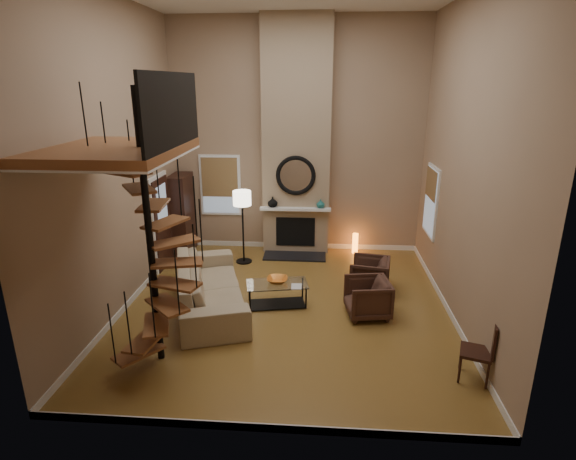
# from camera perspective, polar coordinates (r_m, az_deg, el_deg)

# --- Properties ---
(ground) EXTENTS (6.00, 6.50, 0.01)m
(ground) POSITION_cam_1_polar(r_m,az_deg,el_deg) (8.74, -0.20, -9.61)
(ground) COLOR #A67B35
(ground) RESTS_ON ground
(back_wall) EXTENTS (6.00, 0.02, 5.50)m
(back_wall) POSITION_cam_1_polar(r_m,az_deg,el_deg) (11.06, 1.12, 11.31)
(back_wall) COLOR #9F8366
(back_wall) RESTS_ON ground
(front_wall) EXTENTS (6.00, 0.02, 5.50)m
(front_wall) POSITION_cam_1_polar(r_m,az_deg,el_deg) (4.69, -3.31, 1.82)
(front_wall) COLOR #9F8366
(front_wall) RESTS_ON ground
(left_wall) EXTENTS (0.02, 6.50, 5.50)m
(left_wall) POSITION_cam_1_polar(r_m,az_deg,el_deg) (8.61, -20.76, 8.20)
(left_wall) COLOR #9F8366
(left_wall) RESTS_ON ground
(right_wall) EXTENTS (0.02, 6.50, 5.50)m
(right_wall) POSITION_cam_1_polar(r_m,az_deg,el_deg) (8.18, 21.43, 7.65)
(right_wall) COLOR #9F8366
(right_wall) RESTS_ON ground
(baseboard_back) EXTENTS (6.00, 0.02, 0.12)m
(baseboard_back) POSITION_cam_1_polar(r_m,az_deg,el_deg) (11.68, 1.03, -1.92)
(baseboard_back) COLOR white
(baseboard_back) RESTS_ON ground
(baseboard_front) EXTENTS (6.00, 0.02, 0.12)m
(baseboard_front) POSITION_cam_1_polar(r_m,az_deg,el_deg) (6.03, -2.80, -23.48)
(baseboard_front) COLOR white
(baseboard_front) RESTS_ON ground
(baseboard_left) EXTENTS (0.02, 6.50, 0.12)m
(baseboard_left) POSITION_cam_1_polar(r_m,az_deg,el_deg) (9.40, -18.88, -8.12)
(baseboard_left) COLOR white
(baseboard_left) RESTS_ON ground
(baseboard_right) EXTENTS (0.02, 6.50, 0.12)m
(baseboard_right) POSITION_cam_1_polar(r_m,az_deg,el_deg) (9.01, 19.39, -9.37)
(baseboard_right) COLOR white
(baseboard_right) RESTS_ON ground
(chimney_breast) EXTENTS (1.60, 0.38, 5.50)m
(chimney_breast) POSITION_cam_1_polar(r_m,az_deg,el_deg) (10.87, 1.06, 11.19)
(chimney_breast) COLOR #998163
(chimney_breast) RESTS_ON ground
(hearth) EXTENTS (1.50, 0.60, 0.04)m
(hearth) POSITION_cam_1_polar(r_m,az_deg,el_deg) (11.06, 0.84, -3.30)
(hearth) COLOR black
(hearth) RESTS_ON ground
(firebox) EXTENTS (0.95, 0.02, 0.72)m
(firebox) POSITION_cam_1_polar(r_m,az_deg,el_deg) (11.16, 0.94, -0.22)
(firebox) COLOR black
(firebox) RESTS_ON chimney_breast
(mantel) EXTENTS (1.70, 0.18, 0.06)m
(mantel) POSITION_cam_1_polar(r_m,az_deg,el_deg) (10.90, 0.93, 2.64)
(mantel) COLOR white
(mantel) RESTS_ON chimney_breast
(mirror_frame) EXTENTS (0.94, 0.10, 0.94)m
(mirror_frame) POSITION_cam_1_polar(r_m,az_deg,el_deg) (10.78, 0.97, 6.82)
(mirror_frame) COLOR black
(mirror_frame) RESTS_ON chimney_breast
(mirror_disc) EXTENTS (0.80, 0.01, 0.80)m
(mirror_disc) POSITION_cam_1_polar(r_m,az_deg,el_deg) (10.79, 0.97, 6.84)
(mirror_disc) COLOR white
(mirror_disc) RESTS_ON chimney_breast
(vase_left) EXTENTS (0.24, 0.24, 0.25)m
(vase_left) POSITION_cam_1_polar(r_m,az_deg,el_deg) (10.95, -1.93, 3.53)
(vase_left) COLOR black
(vase_left) RESTS_ON mantel
(vase_right) EXTENTS (0.20, 0.20, 0.21)m
(vase_right) POSITION_cam_1_polar(r_m,az_deg,el_deg) (10.89, 4.10, 3.31)
(vase_right) COLOR #1C6360
(vase_right) RESTS_ON mantel
(window_back) EXTENTS (1.02, 0.06, 1.52)m
(window_back) POSITION_cam_1_polar(r_m,az_deg,el_deg) (11.48, -8.48, 5.66)
(window_back) COLOR white
(window_back) RESTS_ON back_wall
(window_right) EXTENTS (0.06, 1.02, 1.52)m
(window_right) POSITION_cam_1_polar(r_m,az_deg,el_deg) (10.29, 17.48, 3.59)
(window_right) COLOR white
(window_right) RESTS_ON right_wall
(entry_door) EXTENTS (0.10, 1.05, 2.16)m
(entry_door) POSITION_cam_1_polar(r_m,az_deg,el_deg) (10.59, -15.57, 0.92)
(entry_door) COLOR white
(entry_door) RESTS_ON ground
(loft) EXTENTS (1.70, 2.20, 1.09)m
(loft) POSITION_cam_1_polar(r_m,az_deg,el_deg) (6.53, -20.01, 9.76)
(loft) COLOR #935830
(loft) RESTS_ON left_wall
(spiral_stair) EXTENTS (1.47, 1.47, 4.06)m
(spiral_stair) POSITION_cam_1_polar(r_m,az_deg,el_deg) (6.78, -16.64, -2.34)
(spiral_stair) COLOR black
(spiral_stair) RESTS_ON ground
(hutch) EXTENTS (0.42, 0.89, 1.99)m
(hutch) POSITION_cam_1_polar(r_m,az_deg,el_deg) (11.44, -13.12, 1.86)
(hutch) COLOR black
(hutch) RESTS_ON ground
(sofa) EXTENTS (1.98, 3.15, 0.86)m
(sofa) POSITION_cam_1_polar(r_m,az_deg,el_deg) (8.77, -9.86, -6.90)
(sofa) COLOR tan
(sofa) RESTS_ON ground
(armchair_near) EXTENTS (0.89, 0.87, 0.70)m
(armchair_near) POSITION_cam_1_polar(r_m,az_deg,el_deg) (9.35, 10.60, -5.58)
(armchair_near) COLOR #45291F
(armchair_near) RESTS_ON ground
(armchair_far) EXTENTS (0.86, 0.85, 0.69)m
(armchair_far) POSITION_cam_1_polar(r_m,az_deg,el_deg) (8.42, 10.39, -8.32)
(armchair_far) COLOR #45291F
(armchair_far) RESTS_ON ground
(coffee_table) EXTENTS (1.22, 0.78, 0.44)m
(coffee_table) POSITION_cam_1_polar(r_m,az_deg,el_deg) (8.68, -1.37, -7.69)
(coffee_table) COLOR silver
(coffee_table) RESTS_ON ground
(bowl) EXTENTS (0.39, 0.39, 0.10)m
(bowl) POSITION_cam_1_polar(r_m,az_deg,el_deg) (8.63, -1.35, -6.27)
(bowl) COLOR orange
(bowl) RESTS_ON coffee_table
(book) EXTENTS (0.20, 0.26, 0.02)m
(book) POSITION_cam_1_polar(r_m,az_deg,el_deg) (8.44, 0.90, -7.12)
(book) COLOR gray
(book) RESTS_ON coffee_table
(floor_lamp) EXTENTS (0.41, 0.41, 1.72)m
(floor_lamp) POSITION_cam_1_polar(r_m,az_deg,el_deg) (10.39, -5.76, 3.26)
(floor_lamp) COLOR black
(floor_lamp) RESTS_ON ground
(accent_lamp) EXTENTS (0.14, 0.14, 0.50)m
(accent_lamp) POSITION_cam_1_polar(r_m,az_deg,el_deg) (11.38, 8.40, -1.64)
(accent_lamp) COLOR orange
(accent_lamp) RESTS_ON ground
(side_chair) EXTENTS (0.53, 0.52, 0.93)m
(side_chair) POSITION_cam_1_polar(r_m,az_deg,el_deg) (7.09, 23.25, -13.45)
(side_chair) COLOR black
(side_chair) RESTS_ON ground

